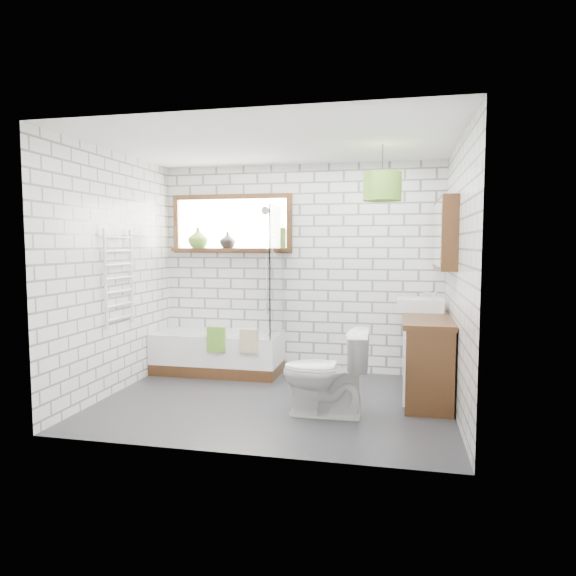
% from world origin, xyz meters
% --- Properties ---
extents(floor, '(3.40, 2.60, 0.01)m').
position_xyz_m(floor, '(0.00, 0.00, -0.01)').
color(floor, '#242427').
rests_on(floor, ground).
extents(ceiling, '(3.40, 2.60, 0.01)m').
position_xyz_m(ceiling, '(0.00, 0.00, 2.50)').
color(ceiling, white).
rests_on(ceiling, ground).
extents(wall_back, '(3.40, 0.01, 2.50)m').
position_xyz_m(wall_back, '(0.00, 1.30, 1.25)').
color(wall_back, white).
rests_on(wall_back, ground).
extents(wall_front, '(3.40, 0.01, 2.50)m').
position_xyz_m(wall_front, '(0.00, -1.30, 1.25)').
color(wall_front, white).
rests_on(wall_front, ground).
extents(wall_left, '(0.01, 2.60, 2.50)m').
position_xyz_m(wall_left, '(-1.70, 0.00, 1.25)').
color(wall_left, white).
rests_on(wall_left, ground).
extents(wall_right, '(0.01, 2.60, 2.50)m').
position_xyz_m(wall_right, '(1.70, 0.00, 1.25)').
color(wall_right, white).
rests_on(wall_right, ground).
extents(window, '(1.52, 0.16, 0.68)m').
position_xyz_m(window, '(-0.85, 1.26, 1.80)').
color(window, '#331C0E').
rests_on(window, wall_back).
extents(towel_radiator, '(0.06, 0.52, 1.00)m').
position_xyz_m(towel_radiator, '(-1.66, 0.00, 1.20)').
color(towel_radiator, white).
rests_on(towel_radiator, wall_left).
extents(mirror_cabinet, '(0.16, 1.20, 0.70)m').
position_xyz_m(mirror_cabinet, '(1.62, 0.60, 1.65)').
color(mirror_cabinet, '#331C0E').
rests_on(mirror_cabinet, wall_right).
extents(shower_riser, '(0.02, 0.02, 1.30)m').
position_xyz_m(shower_riser, '(-0.40, 1.26, 1.35)').
color(shower_riser, silver).
rests_on(shower_riser, wall_back).
extents(bathtub, '(1.51, 0.67, 0.49)m').
position_xyz_m(bathtub, '(-0.93, 0.97, 0.24)').
color(bathtub, white).
rests_on(bathtub, floor).
extents(shower_screen, '(0.02, 0.72, 1.50)m').
position_xyz_m(shower_screen, '(-0.20, 0.97, 1.24)').
color(shower_screen, white).
rests_on(shower_screen, bathtub).
extents(towel_green, '(0.21, 0.06, 0.29)m').
position_xyz_m(towel_green, '(-0.83, 0.63, 0.47)').
color(towel_green, '#568A29').
rests_on(towel_green, bathtub).
extents(towel_beige, '(0.21, 0.05, 0.27)m').
position_xyz_m(towel_beige, '(-0.45, 0.63, 0.47)').
color(towel_beige, '#C3B587').
rests_on(towel_beige, bathtub).
extents(vanity, '(0.47, 1.44, 0.83)m').
position_xyz_m(vanity, '(1.47, 0.53, 0.41)').
color(vanity, '#331C0E').
rests_on(vanity, floor).
extents(basin, '(0.48, 0.42, 0.14)m').
position_xyz_m(basin, '(1.41, 0.88, 0.90)').
color(basin, white).
rests_on(basin, vanity).
extents(tap, '(0.04, 0.04, 0.17)m').
position_xyz_m(tap, '(1.57, 0.88, 0.96)').
color(tap, silver).
rests_on(tap, vanity).
extents(toilet, '(0.46, 0.79, 0.79)m').
position_xyz_m(toilet, '(0.54, -0.30, 0.39)').
color(toilet, white).
rests_on(toilet, floor).
extents(vase_olive, '(0.29, 0.29, 0.26)m').
position_xyz_m(vase_olive, '(-1.28, 1.23, 1.61)').
color(vase_olive, '#5E8F2C').
rests_on(vase_olive, window).
extents(vase_dark, '(0.25, 0.25, 0.20)m').
position_xyz_m(vase_dark, '(-0.89, 1.23, 1.58)').
color(vase_dark, black).
rests_on(vase_dark, window).
extents(bottle, '(0.08, 0.08, 0.24)m').
position_xyz_m(bottle, '(-0.20, 1.23, 1.60)').
color(bottle, '#5E8F2C').
rests_on(bottle, window).
extents(pendant, '(0.37, 0.37, 0.27)m').
position_xyz_m(pendant, '(1.01, 0.24, 2.10)').
color(pendant, '#568A29').
rests_on(pendant, ceiling).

